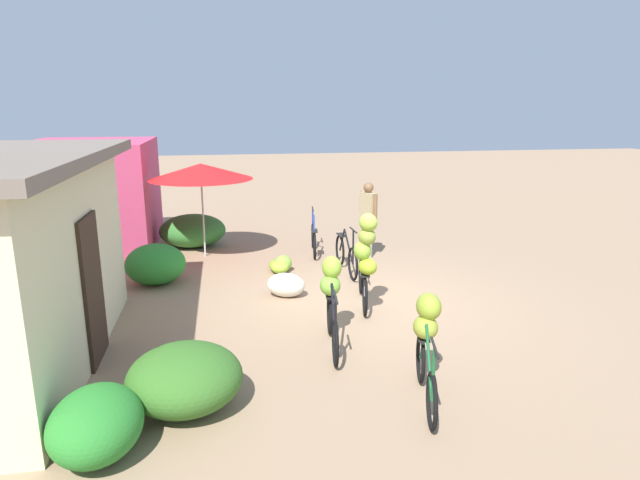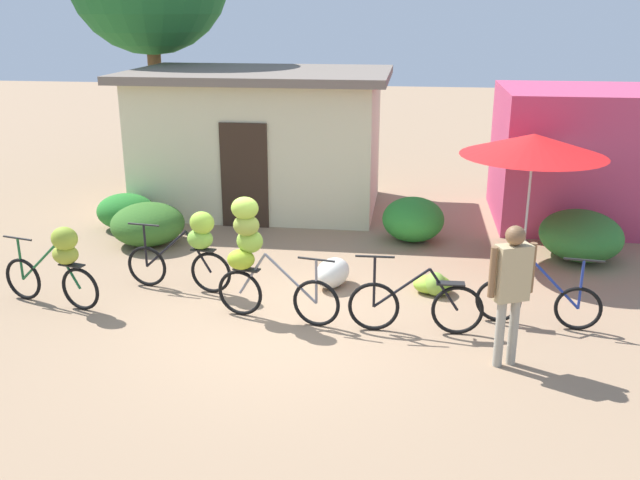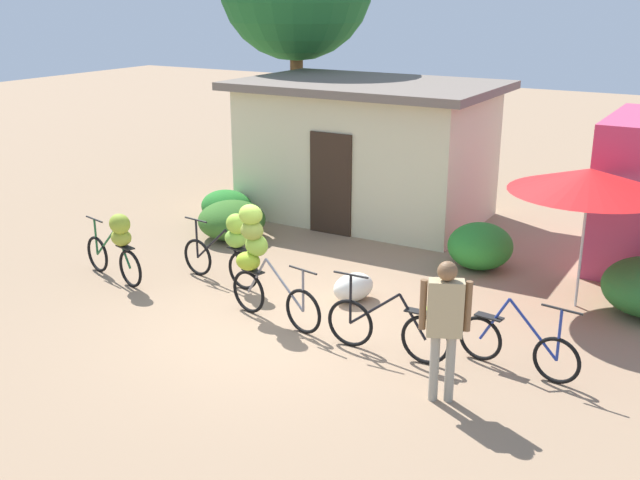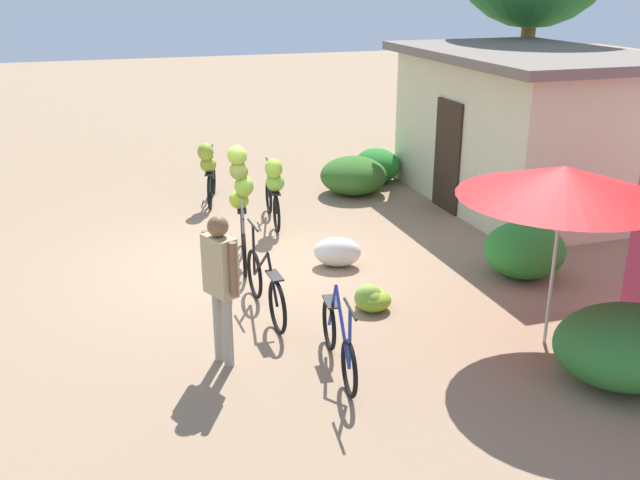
# 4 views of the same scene
# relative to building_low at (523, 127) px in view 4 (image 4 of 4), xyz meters

# --- Properties ---
(ground_plane) EXTENTS (60.00, 60.00, 0.00)m
(ground_plane) POSITION_rel_building_low_xyz_m (1.50, -5.72, -1.43)
(ground_plane) COLOR #96785B
(building_low) EXTENTS (5.25, 3.50, 2.82)m
(building_low) POSITION_rel_building_low_xyz_m (0.00, 0.00, 0.00)
(building_low) COLOR beige
(building_low) RESTS_ON ground
(hedge_bush_front_left) EXTENTS (1.13, 0.91, 0.68)m
(hedge_bush_front_left) POSITION_rel_building_low_xyz_m (-2.21, -1.96, -1.09)
(hedge_bush_front_left) COLOR #287929
(hedge_bush_front_left) RESTS_ON ground
(hedge_bush_front_right) EXTENTS (1.29, 1.32, 0.74)m
(hedge_bush_front_right) POSITION_rel_building_low_xyz_m (-1.48, -2.77, -1.06)
(hedge_bush_front_right) COLOR #346623
(hedge_bush_front_right) RESTS_ON ground
(hedge_bush_mid) EXTENTS (1.11, 1.15, 0.79)m
(hedge_bush_mid) POSITION_rel_building_low_xyz_m (3.19, -1.92, -1.04)
(hedge_bush_mid) COLOR #2C852E
(hedge_bush_mid) RESTS_ON ground
(hedge_bush_by_door) EXTENTS (1.35, 1.60, 0.80)m
(hedge_bush_by_door) POSITION_rel_building_low_xyz_m (5.98, -2.49, -1.03)
(hedge_bush_by_door) COLOR #2F732E
(hedge_bush_by_door) RESTS_ON ground
(market_umbrella) EXTENTS (2.31, 2.31, 2.14)m
(market_umbrella) POSITION_rel_building_low_xyz_m (5.02, -2.80, 0.53)
(market_umbrella) COLOR beige
(market_umbrella) RESTS_ON ground
(bicycle_leftmost) EXTENTS (1.60, 0.51, 1.21)m
(bicycle_leftmost) POSITION_rel_building_low_xyz_m (-1.65, -5.59, -0.73)
(bicycle_leftmost) COLOR black
(bicycle_leftmost) RESTS_ON ground
(bicycle_near_pile) EXTENTS (1.66, 0.35, 1.25)m
(bicycle_near_pile) POSITION_rel_building_low_xyz_m (-0.01, -4.77, -0.71)
(bicycle_near_pile) COLOR black
(bicycle_near_pile) RESTS_ON ground
(bicycle_center_loaded) EXTENTS (1.73, 0.48, 1.70)m
(bicycle_center_loaded) POSITION_rel_building_low_xyz_m (1.11, -5.56, -0.48)
(bicycle_center_loaded) COLOR black
(bicycle_center_loaded) RESTS_ON ground
(bicycle_by_shop) EXTENTS (1.74, 0.15, 1.04)m
(bicycle_by_shop) POSITION_rel_building_low_xyz_m (3.25, -5.73, -1.07)
(bicycle_by_shop) COLOR black
(bicycle_by_shop) RESTS_ON ground
(bicycle_rightmost) EXTENTS (1.61, 0.27, 0.99)m
(bicycle_rightmost) POSITION_rel_building_low_xyz_m (4.86, -5.32, -1.09)
(bicycle_rightmost) COLOR black
(bicycle_rightmost) RESTS_ON ground
(banana_pile_on_ground) EXTENTS (0.63, 0.56, 0.35)m
(banana_pile_on_ground) POSITION_rel_building_low_xyz_m (3.54, -4.40, -1.29)
(banana_pile_on_ground) COLOR #7CA526
(banana_pile_on_ground) RESTS_ON ground
(produce_sack) EXTENTS (0.68, 0.82, 0.44)m
(produce_sack) POSITION_rel_building_low_xyz_m (2.01, -4.33, -1.21)
(produce_sack) COLOR silver
(produce_sack) RESTS_ON ground
(person_vendor) EXTENTS (0.54, 0.35, 1.72)m
(person_vendor) POSITION_rel_building_low_xyz_m (4.31, -6.47, -0.37)
(person_vendor) COLOR gray
(person_vendor) RESTS_ON ground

